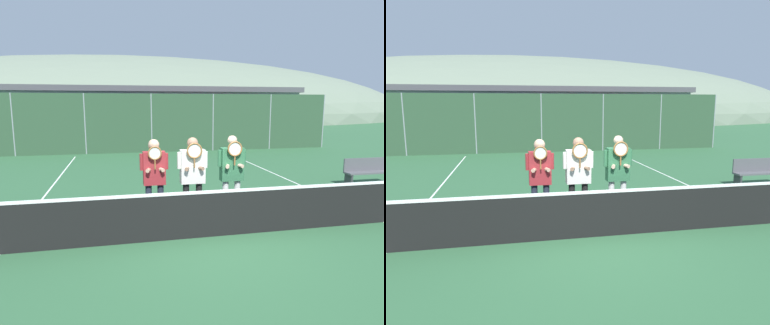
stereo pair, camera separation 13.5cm
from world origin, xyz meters
The scene contains 14 objects.
ground_plane centered at (0.00, 0.00, 0.00)m, with size 120.00×120.00×0.00m, color #2D5B38.
hill_distant centered at (0.00, 55.83, 0.00)m, with size 103.43×57.46×20.11m.
clubhouse_building centered at (1.09, 19.54, 1.85)m, with size 20.78×5.50×3.66m.
fence_back centered at (0.00, 11.81, 1.50)m, with size 19.80×0.06×3.01m.
tennis_net centered at (0.00, 0.00, 0.47)m, with size 10.07×0.09×1.00m.
court_line_left_sideline centered at (-3.74, 3.00, 0.00)m, with size 0.05×16.00×0.01m, color white.
court_line_right_sideline centered at (3.74, 3.00, 0.00)m, with size 0.05×16.00×0.01m, color white.
player_leftmost centered at (-1.03, 0.90, 1.07)m, with size 0.58×0.34×1.78m.
player_center_left centered at (-0.26, 0.79, 1.10)m, with size 0.63×0.34×1.82m.
player_center_right centered at (0.60, 0.82, 1.09)m, with size 0.62×0.34×1.83m.
car_far_left centered at (-6.05, 14.89, 0.95)m, with size 4.44×2.06×1.87m.
car_left_of_center centered at (-1.09, 15.15, 0.87)m, with size 4.14×2.04×1.68m.
car_center centered at (3.77, 14.96, 0.89)m, with size 4.23×1.94×1.74m.
bench_courtside centered at (5.84, 2.95, 0.46)m, with size 1.79×0.36×0.85m.
Camera 1 is at (-1.74, -5.93, 2.48)m, focal length 32.00 mm.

